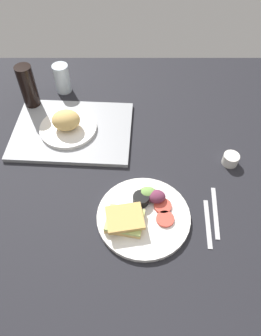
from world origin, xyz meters
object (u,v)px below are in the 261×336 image
at_px(plate_with_salad, 141,214).
at_px(fork, 207,223).
at_px(bread_plate_near, 66,124).
at_px(drinking_glass, 61,79).
at_px(knife, 215,212).
at_px(soda_bottle, 27,88).
at_px(espresso_cup, 230,159).
at_px(serving_tray, 72,131).

xyz_separation_m(plate_with_salad, fork, (0.21, -0.02, -0.01)).
relative_size(bread_plate_near, drinking_glass, 1.75).
xyz_separation_m(drinking_glass, fork, (0.53, -0.66, -0.06)).
bearing_deg(drinking_glass, knife, -47.79).
bearing_deg(fork, bread_plate_near, 53.83).
distance_m(soda_bottle, espresso_cup, 0.82).
xyz_separation_m(espresso_cup, fork, (-0.11, -0.25, -0.02)).
xyz_separation_m(serving_tray, soda_bottle, (-0.18, 0.15, 0.09)).
bearing_deg(serving_tray, espresso_cup, -15.00).
relative_size(bread_plate_near, soda_bottle, 1.14).
bearing_deg(plate_with_salad, espresso_cup, 34.65).
xyz_separation_m(plate_with_salad, espresso_cup, (0.32, 0.22, 0.00)).
bearing_deg(knife, serving_tray, 58.78).
relative_size(drinking_glass, espresso_cup, 2.21).
height_order(serving_tray, plate_with_salad, plate_with_salad).
distance_m(bread_plate_near, knife, 0.63).
distance_m(drinking_glass, soda_bottle, 0.16).
bearing_deg(drinking_glass, bread_plate_near, -78.92).
bearing_deg(fork, plate_with_salad, 86.92).
distance_m(drinking_glass, espresso_cup, 0.77).
distance_m(plate_with_salad, soda_bottle, 0.69).
xyz_separation_m(fork, knife, (0.03, 0.04, 0.00)).
bearing_deg(soda_bottle, bread_plate_near, -42.79).
height_order(serving_tray, soda_bottle, soda_bottle).
relative_size(plate_with_salad, knife, 1.54).
bearing_deg(soda_bottle, plate_with_salad, -50.28).
distance_m(plate_with_salad, drinking_glass, 0.71).
bearing_deg(serving_tray, drinking_glass, 104.35).
distance_m(soda_bottle, knife, 0.85).
height_order(soda_bottle, knife, soda_bottle).
distance_m(serving_tray, espresso_cup, 0.60).
bearing_deg(soda_bottle, espresso_cup, -21.95).
bearing_deg(espresso_cup, knife, -112.22).
height_order(espresso_cup, fork, espresso_cup).
height_order(bread_plate_near, espresso_cup, bread_plate_near).
bearing_deg(soda_bottle, drinking_glass, 43.43).
xyz_separation_m(bread_plate_near, fork, (0.48, -0.40, -0.04)).
height_order(bread_plate_near, plate_with_salad, bread_plate_near).
relative_size(plate_with_salad, espresso_cup, 5.23).
bearing_deg(plate_with_salad, knife, 3.85).
height_order(drinking_glass, fork, drinking_glass).
relative_size(drinking_glass, fork, 0.73).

